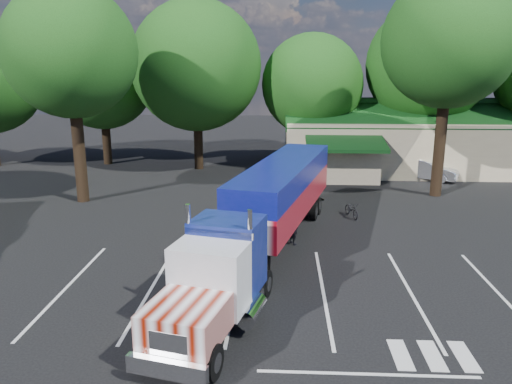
{
  "coord_description": "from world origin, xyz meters",
  "views": [
    {
      "loc": [
        1.58,
        -22.96,
        8.11
      ],
      "look_at": [
        0.37,
        0.93,
        2.0
      ],
      "focal_mm": 35.0,
      "sensor_mm": 36.0,
      "label": 1
    }
  ],
  "objects_px": {
    "semi_truck": "(270,206)",
    "bicycle": "(352,209)",
    "woman": "(293,225)",
    "silver_sedan": "(424,169)"
  },
  "relations": [
    {
      "from": "semi_truck",
      "to": "silver_sedan",
      "type": "bearing_deg",
      "value": 68.7
    },
    {
      "from": "silver_sedan",
      "to": "bicycle",
      "type": "bearing_deg",
      "value": 173.0
    },
    {
      "from": "woman",
      "to": "semi_truck",
      "type": "bearing_deg",
      "value": 111.87
    },
    {
      "from": "woman",
      "to": "bicycle",
      "type": "bearing_deg",
      "value": -66.02
    },
    {
      "from": "semi_truck",
      "to": "bicycle",
      "type": "bearing_deg",
      "value": 66.77
    },
    {
      "from": "semi_truck",
      "to": "bicycle",
      "type": "distance_m",
      "value": 7.39
    },
    {
      "from": "semi_truck",
      "to": "woman",
      "type": "bearing_deg",
      "value": 65.14
    },
    {
      "from": "semi_truck",
      "to": "bicycle",
      "type": "xyz_separation_m",
      "value": [
        4.35,
        5.72,
        -1.74
      ]
    },
    {
      "from": "semi_truck",
      "to": "bicycle",
      "type": "height_order",
      "value": "semi_truck"
    },
    {
      "from": "semi_truck",
      "to": "bicycle",
      "type": "relative_size",
      "value": 10.98
    }
  ]
}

